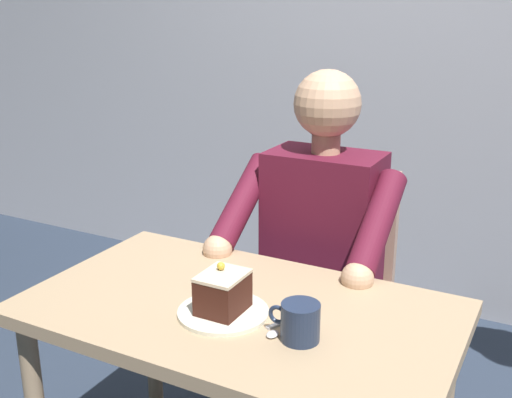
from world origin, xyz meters
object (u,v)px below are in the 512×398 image
(dessert_spoon, at_px, (279,328))
(cake_slice, at_px, (223,292))
(chair, at_px, (331,284))
(dining_table, at_px, (239,338))
(coffee_cup, at_px, (300,321))
(seated_person, at_px, (313,260))

(dessert_spoon, bearing_deg, cake_slice, -2.03)
(chair, relative_size, cake_slice, 7.38)
(cake_slice, xyz_separation_m, dessert_spoon, (-0.15, 0.01, -0.05))
(dining_table, height_order, chair, chair)
(coffee_cup, xyz_separation_m, dessert_spoon, (0.06, -0.02, -0.04))
(seated_person, bearing_deg, cake_slice, 88.97)
(chair, bearing_deg, coffee_cup, 105.32)
(seated_person, relative_size, dessert_spoon, 8.84)
(chair, xyz_separation_m, seated_person, (0.00, 0.17, 0.16))
(seated_person, xyz_separation_m, cake_slice, (0.01, 0.54, 0.12))
(dining_table, distance_m, chair, 0.67)
(coffee_cup, height_order, dessert_spoon, coffee_cup)
(dining_table, distance_m, dessert_spoon, 0.18)
(seated_person, distance_m, cake_slice, 0.56)
(seated_person, relative_size, cake_slice, 10.29)
(dining_table, height_order, dessert_spoon, dessert_spoon)
(seated_person, bearing_deg, dining_table, 90.00)
(seated_person, distance_m, coffee_cup, 0.61)
(dining_table, height_order, coffee_cup, coffee_cup)
(chair, height_order, dessert_spoon, chair)
(seated_person, relative_size, coffee_cup, 10.03)
(dining_table, relative_size, cake_slice, 8.93)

